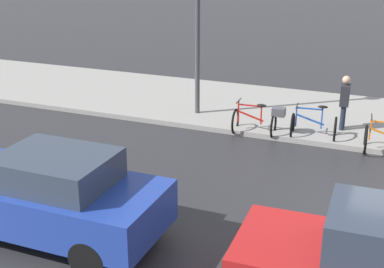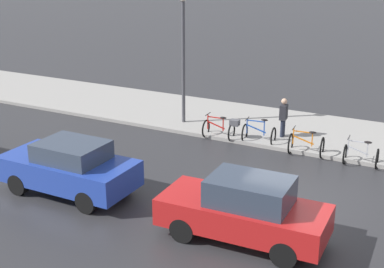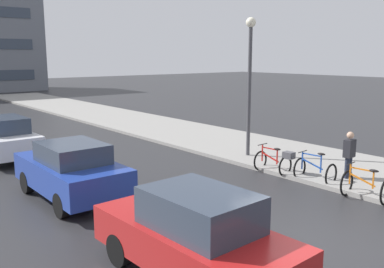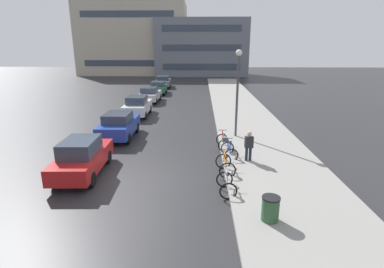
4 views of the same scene
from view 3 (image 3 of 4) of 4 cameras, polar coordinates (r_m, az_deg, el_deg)
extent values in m
plane|color=#28282B|center=(9.67, 15.49, -14.21)|extent=(140.00, 140.00, 0.00)
cube|color=gray|center=(20.39, 2.35, -0.60)|extent=(4.80, 60.00, 0.14)
torus|color=black|center=(13.06, 19.92, -6.19)|extent=(0.75, 0.13, 0.75)
cube|color=orange|center=(12.71, 23.02, -5.72)|extent=(0.04, 0.04, 0.48)
cube|color=orange|center=(12.95, 20.33, -5.03)|extent=(0.04, 0.04, 0.58)
cube|color=orange|center=(12.77, 21.73, -4.40)|extent=(0.10, 0.66, 0.04)
cube|color=orange|center=(12.83, 21.75, -5.70)|extent=(0.11, 0.75, 0.27)
ellipsoid|color=black|center=(12.64, 23.11, -4.54)|extent=(0.16, 0.27, 0.07)
cylinder|color=black|center=(12.87, 20.41, -3.71)|extent=(0.50, 0.07, 0.03)
torus|color=black|center=(14.35, 14.15, -4.47)|extent=(0.71, 0.13, 0.71)
torus|color=black|center=(13.84, 18.05, -5.22)|extent=(0.71, 0.13, 0.71)
cube|color=#234CA8|center=(13.93, 16.81, -3.84)|extent=(0.04, 0.04, 0.57)
cube|color=#234CA8|center=(14.24, 14.48, -3.45)|extent=(0.04, 0.04, 0.56)
cube|color=#234CA8|center=(14.03, 15.68, -2.68)|extent=(0.10, 0.66, 0.04)
cube|color=#234CA8|center=(14.08, 15.72, -3.87)|extent=(0.11, 0.75, 0.27)
ellipsoid|color=black|center=(13.85, 16.88, -2.58)|extent=(0.16, 0.27, 0.07)
cylinder|color=black|center=(14.17, 14.54, -2.28)|extent=(0.50, 0.08, 0.03)
torus|color=black|center=(15.15, 9.09, -3.52)|extent=(0.70, 0.10, 0.70)
torus|color=black|center=(14.54, 12.33, -4.22)|extent=(0.70, 0.10, 0.70)
cube|color=red|center=(14.67, 11.28, -3.05)|extent=(0.04, 0.04, 0.50)
cube|color=red|center=(15.03, 9.36, -2.51)|extent=(0.04, 0.04, 0.57)
cube|color=red|center=(14.80, 10.33, -1.92)|extent=(0.07, 0.63, 0.04)
cube|color=red|center=(14.85, 10.38, -3.05)|extent=(0.08, 0.72, 0.26)
ellipsoid|color=black|center=(14.61, 11.32, -1.99)|extent=(0.15, 0.27, 0.07)
cylinder|color=black|center=(14.97, 9.39, -1.36)|extent=(0.50, 0.06, 0.03)
cube|color=#4C4C51|center=(14.38, 12.78, -2.78)|extent=(0.30, 0.36, 0.22)
cube|color=#AD1919|center=(7.86, 0.20, -14.37)|extent=(1.84, 4.21, 0.70)
cube|color=#2D3847|center=(7.49, 1.06, -10.06)|extent=(1.45, 2.03, 0.66)
cylinder|color=black|center=(8.56, -9.62, -14.96)|extent=(0.24, 0.65, 0.64)
cylinder|color=black|center=(9.34, -1.66, -12.56)|extent=(0.24, 0.65, 0.64)
cube|color=navy|center=(12.49, -15.82, -5.15)|extent=(1.85, 4.06, 0.76)
cube|color=#2D3847|center=(12.19, -15.67, -2.40)|extent=(1.52, 1.93, 0.53)
cylinder|color=black|center=(13.45, -21.13, -6.02)|extent=(0.22, 0.64, 0.64)
cylinder|color=black|center=(14.02, -14.75, -5.01)|extent=(0.22, 0.64, 0.64)
cylinder|color=black|center=(11.19, -16.99, -9.07)|extent=(0.22, 0.64, 0.64)
cylinder|color=black|center=(11.86, -9.60, -7.63)|extent=(0.22, 0.64, 0.64)
cube|color=silver|center=(18.13, -23.85, -0.88)|extent=(1.80, 4.15, 0.74)
cube|color=#2D3847|center=(17.86, -23.86, 1.12)|extent=(1.47, 2.00, 0.58)
cylinder|color=black|center=(19.62, -22.60, -1.09)|extent=(0.22, 0.64, 0.64)
cylinder|color=black|center=(17.23, -20.07, -2.44)|extent=(0.22, 0.64, 0.64)
cylinder|color=#1E2333|center=(14.38, 19.93, -4.55)|extent=(0.14, 0.14, 0.81)
cylinder|color=#1E2333|center=(14.54, 20.25, -4.41)|extent=(0.14, 0.14, 0.81)
cube|color=#232328|center=(14.31, 20.26, -1.81)|extent=(0.42, 0.27, 0.56)
sphere|color=tan|center=(14.23, 20.37, -0.15)|extent=(0.22, 0.22, 0.22)
cylinder|color=#424247|center=(16.47, 7.63, 5.27)|extent=(0.14, 0.14, 5.02)
sphere|color=#F2EACC|center=(16.45, 7.86, 14.54)|extent=(0.37, 0.37, 0.37)
camera|label=1|loc=(6.14, -62.51, 15.21)|focal=50.00mm
camera|label=2|loc=(7.18, -122.69, 18.19)|focal=50.00mm
camera|label=4|loc=(12.01, 87.11, 8.37)|focal=28.00mm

